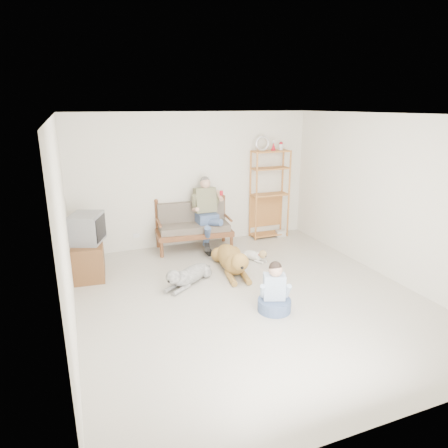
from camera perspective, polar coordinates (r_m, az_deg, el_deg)
name	(u,v)px	position (r m, az deg, el deg)	size (l,w,h in m)	color
floor	(250,297)	(6.21, 3.70, -10.40)	(5.50, 5.50, 0.00)	beige
ceiling	(253,114)	(5.53, 4.23, 15.35)	(5.50, 5.50, 0.00)	white
wall_back	(194,180)	(8.24, -4.25, 6.32)	(5.00, 5.00, 0.00)	silver
wall_front	(395,293)	(3.59, 23.19, -9.04)	(5.00, 5.00, 0.00)	silver
wall_left	(65,231)	(5.21, -21.80, -0.98)	(5.50, 5.50, 0.00)	silver
wall_right	(389,198)	(7.13, 22.48, 3.48)	(5.50, 5.50, 0.00)	silver
loveseat	(193,225)	(8.10, -4.46, -0.16)	(1.56, 0.85, 0.95)	brown
man	(208,218)	(7.93, -2.35, 0.91)	(0.55, 0.79, 1.28)	#485685
etagere	(270,193)	(8.74, 6.53, 4.36)	(0.85, 0.37, 2.21)	#C2813D
book_stack	(281,233)	(9.02, 8.09, -1.31)	(0.20, 0.14, 0.13)	silver
tv_stand	(88,259)	(7.21, -18.83, -4.74)	(0.58, 0.94, 0.60)	brown
crt_tv	(87,228)	(7.05, -18.98, -0.56)	(0.65, 0.72, 0.49)	slate
wall_outlet	(136,236)	(8.21, -12.42, -1.63)	(0.12, 0.02, 0.08)	white
golden_retriever	(232,260)	(7.04, 1.20, -5.14)	(0.59, 1.70, 0.51)	#A67B39
shaggy_dog	(188,275)	(6.59, -5.20, -7.33)	(1.03, 0.85, 0.38)	beige
terrier	(256,255)	(7.55, 4.58, -4.49)	(0.36, 0.60, 0.24)	silver
child	(274,293)	(5.76, 7.22, -9.79)	(0.47, 0.47, 0.75)	#485685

